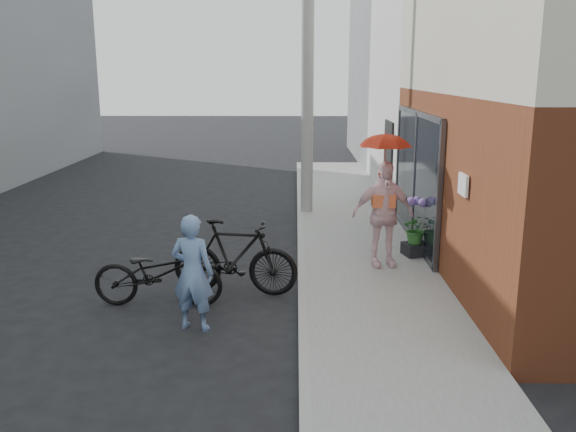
{
  "coord_description": "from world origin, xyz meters",
  "views": [
    {
      "loc": [
        0.84,
        -8.13,
        3.34
      ],
      "look_at": [
        0.72,
        1.32,
        1.1
      ],
      "focal_mm": 38.0,
      "sensor_mm": 36.0,
      "label": 1
    }
  ],
  "objects_px": {
    "bike_right": "(235,257)",
    "utility_pole": "(308,65)",
    "bike_left": "(158,273)",
    "planter": "(415,249)",
    "officer": "(193,273)",
    "kimono_woman": "(383,214)"
  },
  "relations": [
    {
      "from": "kimono_woman",
      "to": "planter",
      "type": "distance_m",
      "value": 1.21
    },
    {
      "from": "planter",
      "to": "utility_pole",
      "type": "bearing_deg",
      "value": 118.04
    },
    {
      "from": "planter",
      "to": "bike_right",
      "type": "bearing_deg",
      "value": -151.57
    },
    {
      "from": "officer",
      "to": "bike_left",
      "type": "relative_size",
      "value": 0.83
    },
    {
      "from": "planter",
      "to": "kimono_woman",
      "type": "bearing_deg",
      "value": -139.15
    },
    {
      "from": "officer",
      "to": "bike_left",
      "type": "height_order",
      "value": "officer"
    },
    {
      "from": "bike_left",
      "to": "kimono_woman",
      "type": "distance_m",
      "value": 3.84
    },
    {
      "from": "bike_left",
      "to": "kimono_woman",
      "type": "xyz_separation_m",
      "value": [
        3.46,
        1.59,
        0.52
      ]
    },
    {
      "from": "officer",
      "to": "kimono_woman",
      "type": "bearing_deg",
      "value": -126.28
    },
    {
      "from": "bike_right",
      "to": "bike_left",
      "type": "bearing_deg",
      "value": 124.13
    },
    {
      "from": "officer",
      "to": "utility_pole",
      "type": "bearing_deg",
      "value": -90.62
    },
    {
      "from": "utility_pole",
      "to": "kimono_woman",
      "type": "relative_size",
      "value": 3.91
    },
    {
      "from": "bike_right",
      "to": "utility_pole",
      "type": "bearing_deg",
      "value": -4.41
    },
    {
      "from": "officer",
      "to": "kimono_woman",
      "type": "height_order",
      "value": "kimono_woman"
    },
    {
      "from": "officer",
      "to": "bike_right",
      "type": "distance_m",
      "value": 1.42
    },
    {
      "from": "utility_pole",
      "to": "bike_left",
      "type": "bearing_deg",
      "value": -111.43
    },
    {
      "from": "officer",
      "to": "planter",
      "type": "height_order",
      "value": "officer"
    },
    {
      "from": "planter",
      "to": "bike_left",
      "type": "bearing_deg",
      "value": -152.25
    },
    {
      "from": "officer",
      "to": "bike_right",
      "type": "height_order",
      "value": "officer"
    },
    {
      "from": "kimono_woman",
      "to": "planter",
      "type": "bearing_deg",
      "value": 31.77
    },
    {
      "from": "utility_pole",
      "to": "officer",
      "type": "height_order",
      "value": "utility_pole"
    },
    {
      "from": "bike_left",
      "to": "bike_right",
      "type": "bearing_deg",
      "value": -62.79
    }
  ]
}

